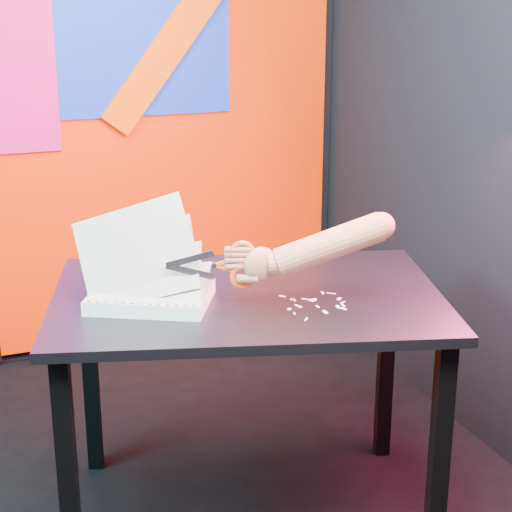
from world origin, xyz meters
name	(u,v)px	position (x,y,z in m)	size (l,w,h in m)	color
room	(52,99)	(0.00, 0.00, 1.35)	(3.01, 3.01, 2.71)	black
backdrop	(21,151)	(0.06, 1.46, 0.96)	(2.88, 0.05, 2.08)	#EF2500
work_table	(247,324)	(0.53, 0.04, 0.65)	(1.31, 1.05, 0.75)	black
printout_stack	(150,293)	(0.25, 0.07, 0.78)	(0.41, 0.37, 0.33)	silver
scissors	(236,265)	(0.47, -0.05, 0.88)	(0.24, 0.09, 0.14)	#A9ABB1
hand_forearm	(318,248)	(0.68, -0.12, 0.92)	(0.44, 0.19, 0.20)	#B36F4C
paper_clippings	(316,303)	(0.69, -0.10, 0.75)	(0.18, 0.21, 0.00)	white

